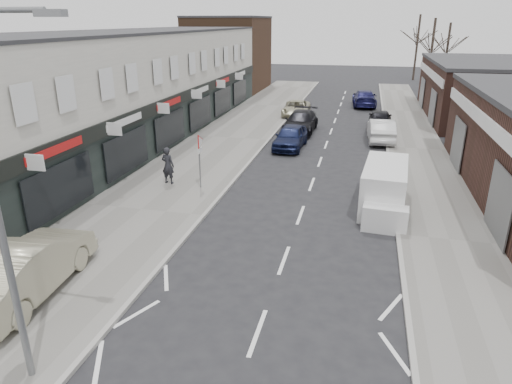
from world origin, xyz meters
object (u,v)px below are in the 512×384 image
Objects in this scene: sedan_on_pavement at (26,267)px; parked_car_right_c at (364,98)px; parked_car_left_b at (301,122)px; warning_sign at (200,146)px; white_van at (384,189)px; parked_car_left_a at (290,137)px; street_lamp at (0,192)px; parked_car_left_c at (296,109)px; parked_car_right_a at (381,130)px; parked_car_right_b at (380,119)px; pedestrian at (168,165)px.

sedan_on_pavement is 36.57m from parked_car_right_c.
parked_car_right_c is at bearing 71.55° from parked_car_left_b.
warning_sign is 10.15m from sedan_on_pavement.
parked_car_right_c is at bearing -109.40° from sedan_on_pavement.
parked_car_left_a is (-5.60, 9.11, -0.18)m from white_van.
street_lamp is 13.04m from warning_sign.
sedan_on_pavement is at bearing -100.36° from parked_car_left_b.
warning_sign is at bearing -98.26° from parked_car_left_c.
parked_car_right_a reaches higher than parked_car_right_b.
parked_car_right_b is 0.81× the size of parked_car_right_c.
parked_car_left_a reaches higher than parked_car_left_c.
parked_car_right_a is (6.90, -7.28, 0.11)m from parked_car_left_c.
sedan_on_pavement is at bearing -133.14° from white_van.
warning_sign is (-0.63, 12.80, -2.42)m from street_lamp.
warning_sign is 14.72m from parked_car_right_a.
pedestrian is at bearing -108.53° from parked_car_left_b.
white_van is 10.36m from pedestrian.
parked_car_right_a is 13.73m from parked_car_right_c.
parked_car_right_b is (5.70, 2.78, -0.03)m from parked_car_left_b.
sedan_on_pavement is at bearing -100.09° from parked_car_left_c.
warning_sign is 0.52× the size of parked_car_right_c.
white_van is at bearing 92.04° from parked_car_right_b.
parked_car_right_c is (9.21, 35.39, -0.22)m from sedan_on_pavement.
pedestrian is at bearing -95.22° from sedan_on_pavement.
street_lamp reaches higher than parked_car_left_a.
parked_car_right_c is (-1.30, 9.44, 0.04)m from parked_car_right_b.
pedestrian is (-1.78, 0.18, -1.16)m from warning_sign.
parked_car_right_a is (0.10, 12.28, -0.16)m from white_van.
white_van is 1.19× the size of parked_car_left_a.
white_van reaches higher than parked_car_left_b.
parked_car_left_c is (-6.80, 19.56, -0.26)m from white_van.
parked_car_left_a is at bearing 54.81° from parked_car_right_b.
street_lamp is 26.17m from parked_car_right_a.
parked_car_right_b is at bearing 27.35° from parked_car_left_b.
white_van is at bearing 88.93° from parked_car_right_c.
street_lamp is at bearing 125.84° from sedan_on_pavement.
sedan_on_pavement is 23.67m from parked_car_left_b.
white_van is 0.99× the size of sedan_on_pavement.
sedan_on_pavement reaches higher than parked_car_left_b.
street_lamp is 1.89× the size of parked_car_right_b.
warning_sign is 0.62× the size of parked_car_left_a.
warning_sign is at bearing 64.04° from parked_car_right_b.
parked_car_right_a is (10.51, 21.72, -0.21)m from sedan_on_pavement.
parked_car_left_b is (4.74, 13.09, -0.29)m from pedestrian.
warning_sign is 0.52× the size of sedan_on_pavement.
parked_car_left_a is 0.92× the size of parked_car_left_c.
sedan_on_pavement is 1.10× the size of parked_car_left_c.
warning_sign reaches higher than parked_car_left_a.
parked_car_left_c is (-1.20, 10.45, -0.08)m from parked_car_left_a.
street_lamp is at bearing 76.32° from parked_car_right_c.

